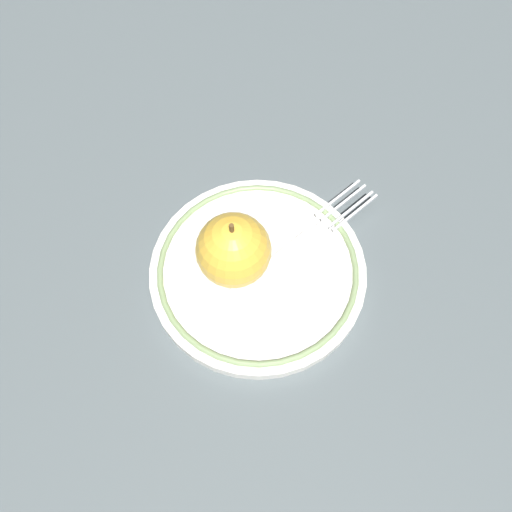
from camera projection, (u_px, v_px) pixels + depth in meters
ground_plane at (258, 274)px, 0.48m from camera, size 2.00×2.00×0.00m
plate at (256, 269)px, 0.48m from camera, size 0.21×0.21×0.02m
apple_red_whole at (234, 250)px, 0.44m from camera, size 0.07×0.07×0.08m
fork at (300, 242)px, 0.48m from camera, size 0.04×0.18×0.00m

